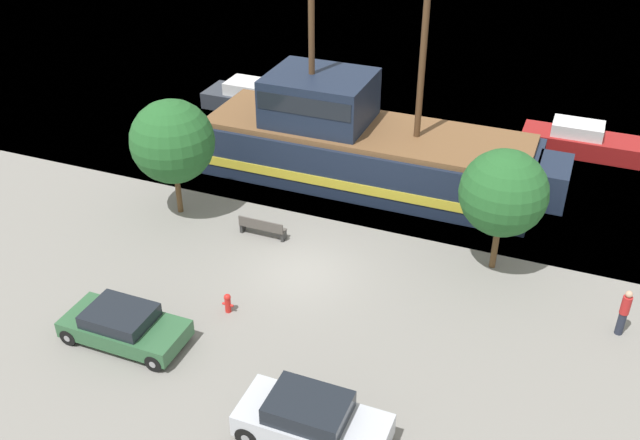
# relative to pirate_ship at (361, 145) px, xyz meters

# --- Properties ---
(ground_plane) EXTENTS (160.00, 160.00, 0.00)m
(ground_plane) POSITION_rel_pirate_ship_xyz_m (0.45, -8.05, -1.75)
(ground_plane) COLOR gray
(pirate_ship) EXTENTS (16.87, 4.91, 10.37)m
(pirate_ship) POSITION_rel_pirate_ship_xyz_m (0.00, 0.00, 0.00)
(pirate_ship) COLOR #192338
(pirate_ship) RESTS_ON water_surface
(moored_boat_dockside) EXTENTS (6.19, 2.00, 1.59)m
(moored_boat_dockside) POSITION_rel_pirate_ship_xyz_m (9.60, 6.77, -1.13)
(moored_boat_dockside) COLOR maroon
(moored_boat_dockside) RESTS_ON water_surface
(moored_boat_outer) EXTENTS (5.94, 2.32, 1.60)m
(moored_boat_outer) POSITION_rel_pirate_ship_xyz_m (-8.42, 5.74, -1.14)
(moored_boat_outer) COLOR #2D333D
(moored_boat_outer) RESTS_ON water_surface
(parked_car_curb_front) EXTENTS (4.34, 1.92, 1.55)m
(parked_car_curb_front) POSITION_rel_pirate_ship_xyz_m (3.90, -15.53, -0.98)
(parked_car_curb_front) COLOR #B7BCC6
(parked_car_curb_front) RESTS_ON ground_plane
(parked_car_curb_mid) EXTENTS (4.21, 1.96, 1.26)m
(parked_car_curb_mid) POSITION_rel_pirate_ship_xyz_m (-3.60, -13.90, -1.11)
(parked_car_curb_mid) COLOR #2D5B38
(parked_car_curb_mid) RESTS_ON ground_plane
(fire_hydrant) EXTENTS (0.42, 0.25, 0.76)m
(fire_hydrant) POSITION_rel_pirate_ship_xyz_m (-1.10, -11.25, -1.34)
(fire_hydrant) COLOR red
(fire_hydrant) RESTS_ON ground_plane
(bench_promenade_east) EXTENTS (2.00, 0.45, 0.85)m
(bench_promenade_east) POSITION_rel_pirate_ship_xyz_m (-2.12, -6.34, -1.30)
(bench_promenade_east) COLOR #4C4742
(bench_promenade_east) RESTS_ON ground_plane
(pedestrian_walking_near) EXTENTS (0.32, 0.32, 1.81)m
(pedestrian_walking_near) POSITION_rel_pirate_ship_xyz_m (11.92, -7.30, -0.83)
(pedestrian_walking_near) COLOR #232838
(pedestrian_walking_near) RESTS_ON ground_plane
(tree_row_east) EXTENTS (3.55, 3.55, 5.17)m
(tree_row_east) POSITION_rel_pirate_ship_xyz_m (-6.36, -5.85, 1.64)
(tree_row_east) COLOR brown
(tree_row_east) RESTS_ON ground_plane
(tree_row_mideast) EXTENTS (3.28, 3.28, 4.95)m
(tree_row_mideast) POSITION_rel_pirate_ship_xyz_m (7.17, -4.94, 1.55)
(tree_row_mideast) COLOR brown
(tree_row_mideast) RESTS_ON ground_plane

